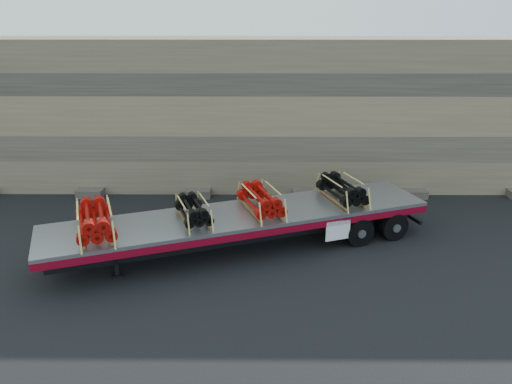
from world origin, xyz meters
TOP-DOWN VIEW (x-y plane):
  - ground at (0.00, 0.00)m, footprint 120.00×120.00m
  - rock_wall at (0.00, 6.50)m, footprint 44.00×3.00m
  - trailer at (-0.78, -0.58)m, footprint 13.93×7.21m
  - bundle_front at (-5.44, -2.26)m, footprint 1.93×2.65m
  - bundle_midfront at (-2.41, -1.17)m, footprint 1.55×2.13m
  - bundle_midrear at (-0.08, -0.33)m, footprint 1.82×2.49m
  - bundle_rear at (3.00, 0.78)m, footprint 1.79×2.46m

SIDE VIEW (x-z plane):
  - ground at x=0.00m, z-range 0.00..0.00m
  - trailer at x=-0.78m, z-range 0.00..1.39m
  - bundle_midfront at x=-2.41m, z-range 1.39..2.07m
  - bundle_rear at x=3.00m, z-range 1.39..2.17m
  - bundle_midrear at x=-0.08m, z-range 1.39..2.18m
  - bundle_front at x=-5.44m, z-range 1.39..2.23m
  - rock_wall at x=0.00m, z-range 0.00..7.00m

